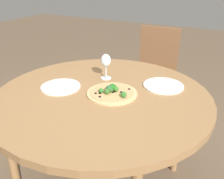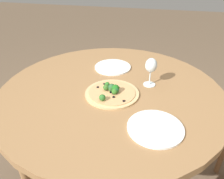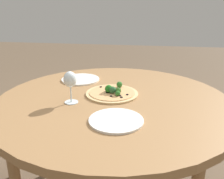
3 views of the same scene
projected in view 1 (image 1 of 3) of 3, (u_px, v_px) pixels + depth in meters
dining_table at (102, 101)px, 1.51m from camera, size 1.29×1.29×0.75m
chair at (154, 75)px, 2.43m from camera, size 0.41×0.41×0.94m
pizza at (112, 92)px, 1.47m from camera, size 0.30×0.30×0.06m
wine_glass at (106, 61)px, 1.64m from camera, size 0.07×0.07×0.17m
plate_near at (61, 87)px, 1.56m from camera, size 0.25×0.25×0.01m
plate_far at (163, 86)px, 1.58m from camera, size 0.25×0.25×0.01m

